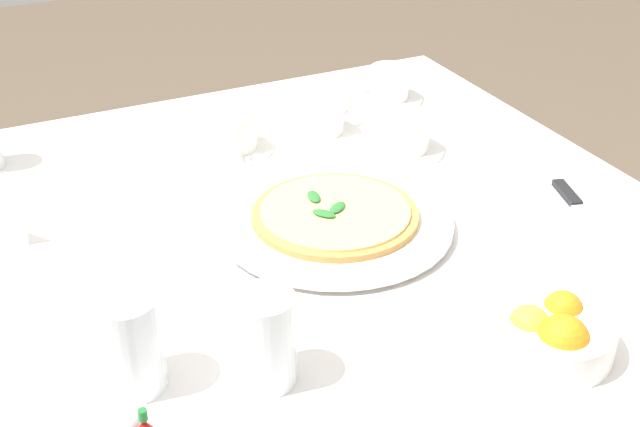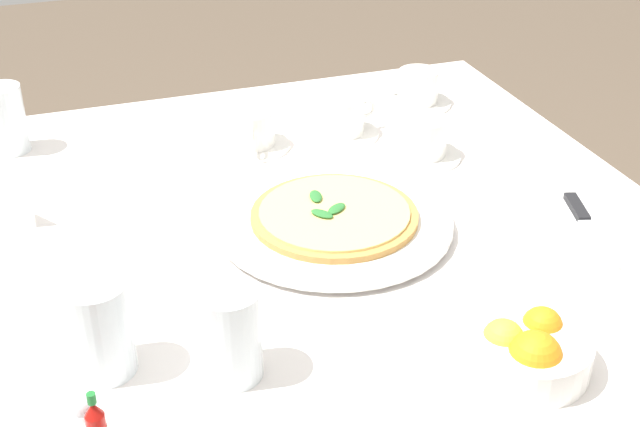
# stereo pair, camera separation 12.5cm
# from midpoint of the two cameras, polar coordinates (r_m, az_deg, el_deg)

# --- Properties ---
(dining_table) EXTENTS (1.08, 1.08, 0.76)m
(dining_table) POSITION_cam_midpoint_polar(r_m,az_deg,el_deg) (1.35, -3.62, -5.70)
(dining_table) COLOR white
(dining_table) RESTS_ON ground_plane
(pizza_plate) EXTENTS (0.34, 0.34, 0.02)m
(pizza_plate) POSITION_cam_midpoint_polar(r_m,az_deg,el_deg) (1.25, -1.86, -0.64)
(pizza_plate) COLOR white
(pizza_plate) RESTS_ON dining_table
(pizza) EXTENTS (0.24, 0.24, 0.02)m
(pizza) POSITION_cam_midpoint_polar(r_m,az_deg,el_deg) (1.24, -1.88, -0.09)
(pizza) COLOR #C68E47
(pizza) RESTS_ON pizza_plate
(coffee_cup_far_left) EXTENTS (0.13, 0.13, 0.07)m
(coffee_cup_far_left) POSITION_cam_midpoint_polar(r_m,az_deg,el_deg) (1.48, -8.15, 5.13)
(coffee_cup_far_left) COLOR white
(coffee_cup_far_left) RESTS_ON dining_table
(coffee_cup_right_edge) EXTENTS (0.13, 0.13, 0.07)m
(coffee_cup_right_edge) POSITION_cam_midpoint_polar(r_m,az_deg,el_deg) (1.67, 2.46, 8.46)
(coffee_cup_right_edge) COLOR white
(coffee_cup_right_edge) RESTS_ON dining_table
(coffee_cup_back_corner) EXTENTS (0.13, 0.13, 0.07)m
(coffee_cup_back_corner) POSITION_cam_midpoint_polar(r_m,az_deg,el_deg) (1.53, -2.18, 6.32)
(coffee_cup_back_corner) COLOR white
(coffee_cup_back_corner) RESTS_ON dining_table
(coffee_cup_left_edge) EXTENTS (0.13, 0.13, 0.07)m
(coffee_cup_left_edge) POSITION_cam_midpoint_polar(r_m,az_deg,el_deg) (1.46, 3.35, 5.18)
(coffee_cup_left_edge) COLOR white
(coffee_cup_left_edge) RESTS_ON dining_table
(water_glass_far_right) EXTENTS (0.07, 0.07, 0.11)m
(water_glass_far_right) POSITION_cam_midpoint_polar(r_m,az_deg,el_deg) (0.96, -7.47, -8.65)
(water_glass_far_right) COLOR white
(water_glass_far_right) RESTS_ON dining_table
(water_glass_near_right) EXTENTS (0.07, 0.07, 0.12)m
(water_glass_near_right) POSITION_cam_midpoint_polar(r_m,az_deg,el_deg) (0.98, -16.17, -8.78)
(water_glass_near_right) COLOR white
(water_glass_near_right) RESTS_ON dining_table
(napkin_folded) EXTENTS (0.25, 0.20, 0.02)m
(napkin_folded) POSITION_cam_midpoint_polar(r_m,az_deg,el_deg) (1.30, 14.21, -0.34)
(napkin_folded) COLOR white
(napkin_folded) RESTS_ON dining_table
(dinner_knife) EXTENTS (0.19, 0.07, 0.01)m
(dinner_knife) POSITION_cam_midpoint_polar(r_m,az_deg,el_deg) (1.29, 14.33, 0.13)
(dinner_knife) COLOR silver
(dinner_knife) RESTS_ON napkin_folded
(citrus_bowl) EXTENTS (0.15, 0.15, 0.07)m
(citrus_bowl) POSITION_cam_midpoint_polar(r_m,az_deg,el_deg) (1.03, 11.78, -7.91)
(citrus_bowl) COLOR white
(citrus_bowl) RESTS_ON dining_table
(menu_card) EXTENTS (0.08, 0.05, 0.06)m
(menu_card) POSITION_cam_midpoint_polar(r_m,az_deg,el_deg) (1.32, -22.98, -0.40)
(menu_card) COLOR white
(menu_card) RESTS_ON dining_table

